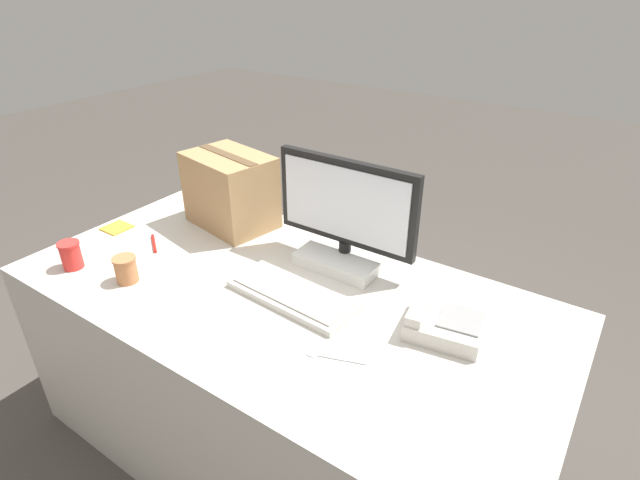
{
  "coord_description": "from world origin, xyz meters",
  "views": [
    {
      "loc": [
        0.87,
        -1.04,
        1.66
      ],
      "look_at": [
        0.07,
        0.13,
        0.88
      ],
      "focal_mm": 28.0,
      "sensor_mm": 36.0,
      "label": 1
    }
  ],
  "objects_px": {
    "desk_phone": "(444,322)",
    "keyboard": "(292,295)",
    "monitor": "(345,224)",
    "cardboard_box": "(231,190)",
    "paper_cup_right": "(126,269)",
    "pen_marker": "(154,243)",
    "sticky_note_pad": "(117,228)",
    "paper_cup_left": "(71,255)",
    "spoon": "(327,357)"
  },
  "relations": [
    {
      "from": "desk_phone",
      "to": "keyboard",
      "type": "bearing_deg",
      "value": -174.59
    },
    {
      "from": "monitor",
      "to": "cardboard_box",
      "type": "height_order",
      "value": "monitor"
    },
    {
      "from": "keyboard",
      "to": "desk_phone",
      "type": "relative_size",
      "value": 1.83
    },
    {
      "from": "paper_cup_right",
      "to": "pen_marker",
      "type": "height_order",
      "value": "paper_cup_right"
    },
    {
      "from": "monitor",
      "to": "paper_cup_right",
      "type": "height_order",
      "value": "monitor"
    },
    {
      "from": "cardboard_box",
      "to": "sticky_note_pad",
      "type": "relative_size",
      "value": 3.82
    },
    {
      "from": "monitor",
      "to": "sticky_note_pad",
      "type": "distance_m",
      "value": 0.96
    },
    {
      "from": "desk_phone",
      "to": "paper_cup_left",
      "type": "distance_m",
      "value": 1.27
    },
    {
      "from": "spoon",
      "to": "cardboard_box",
      "type": "relative_size",
      "value": 0.43
    },
    {
      "from": "monitor",
      "to": "desk_phone",
      "type": "distance_m",
      "value": 0.49
    },
    {
      "from": "paper_cup_right",
      "to": "spoon",
      "type": "height_order",
      "value": "paper_cup_right"
    },
    {
      "from": "spoon",
      "to": "sticky_note_pad",
      "type": "bearing_deg",
      "value": -26.85
    },
    {
      "from": "desk_phone",
      "to": "spoon",
      "type": "bearing_deg",
      "value": -136.25
    },
    {
      "from": "cardboard_box",
      "to": "spoon",
      "type": "bearing_deg",
      "value": -30.79
    },
    {
      "from": "spoon",
      "to": "pen_marker",
      "type": "xyz_separation_m",
      "value": [
        -0.89,
        0.15,
        0.0
      ]
    },
    {
      "from": "monitor",
      "to": "pen_marker",
      "type": "relative_size",
      "value": 4.42
    },
    {
      "from": "keyboard",
      "to": "cardboard_box",
      "type": "relative_size",
      "value": 1.16
    },
    {
      "from": "paper_cup_left",
      "to": "pen_marker",
      "type": "xyz_separation_m",
      "value": [
        0.1,
        0.27,
        -0.04
      ]
    },
    {
      "from": "spoon",
      "to": "cardboard_box",
      "type": "height_order",
      "value": "cardboard_box"
    },
    {
      "from": "desk_phone",
      "to": "paper_cup_right",
      "type": "relative_size",
      "value": 2.62
    },
    {
      "from": "desk_phone",
      "to": "cardboard_box",
      "type": "height_order",
      "value": "cardboard_box"
    },
    {
      "from": "monitor",
      "to": "pen_marker",
      "type": "bearing_deg",
      "value": -155.44
    },
    {
      "from": "paper_cup_left",
      "to": "monitor",
      "type": "bearing_deg",
      "value": 36.55
    },
    {
      "from": "paper_cup_right",
      "to": "pen_marker",
      "type": "relative_size",
      "value": 0.77
    },
    {
      "from": "paper_cup_left",
      "to": "pen_marker",
      "type": "relative_size",
      "value": 0.83
    },
    {
      "from": "desk_phone",
      "to": "cardboard_box",
      "type": "xyz_separation_m",
      "value": [
        -0.98,
        0.17,
        0.12
      ]
    },
    {
      "from": "monitor",
      "to": "keyboard",
      "type": "xyz_separation_m",
      "value": [
        -0.02,
        -0.28,
        -0.14
      ]
    },
    {
      "from": "desk_phone",
      "to": "monitor",
      "type": "bearing_deg",
      "value": 150.26
    },
    {
      "from": "keyboard",
      "to": "paper_cup_left",
      "type": "bearing_deg",
      "value": -155.53
    },
    {
      "from": "spoon",
      "to": "sticky_note_pad",
      "type": "xyz_separation_m",
      "value": [
        -1.12,
        0.15,
        0.0
      ]
    },
    {
      "from": "paper_cup_right",
      "to": "spoon",
      "type": "distance_m",
      "value": 0.76
    },
    {
      "from": "monitor",
      "to": "keyboard",
      "type": "distance_m",
      "value": 0.32
    },
    {
      "from": "monitor",
      "to": "desk_phone",
      "type": "relative_size",
      "value": 2.2
    },
    {
      "from": "sticky_note_pad",
      "to": "desk_phone",
      "type": "bearing_deg",
      "value": 5.65
    },
    {
      "from": "monitor",
      "to": "paper_cup_right",
      "type": "bearing_deg",
      "value": -136.07
    },
    {
      "from": "monitor",
      "to": "spoon",
      "type": "bearing_deg",
      "value": -63.72
    },
    {
      "from": "paper_cup_left",
      "to": "pen_marker",
      "type": "distance_m",
      "value": 0.29
    },
    {
      "from": "monitor",
      "to": "cardboard_box",
      "type": "xyz_separation_m",
      "value": [
        -0.54,
        0.0,
        -0.01
      ]
    },
    {
      "from": "desk_phone",
      "to": "sticky_note_pad",
      "type": "height_order",
      "value": "desk_phone"
    },
    {
      "from": "monitor",
      "to": "desk_phone",
      "type": "xyz_separation_m",
      "value": [
        0.44,
        -0.17,
        -0.12
      ]
    },
    {
      "from": "monitor",
      "to": "paper_cup_left",
      "type": "xyz_separation_m",
      "value": [
        -0.77,
        -0.57,
        -0.1
      ]
    },
    {
      "from": "keyboard",
      "to": "pen_marker",
      "type": "distance_m",
      "value": 0.64
    },
    {
      "from": "sticky_note_pad",
      "to": "spoon",
      "type": "bearing_deg",
      "value": -7.81
    },
    {
      "from": "cardboard_box",
      "to": "pen_marker",
      "type": "bearing_deg",
      "value": -111.97
    },
    {
      "from": "pen_marker",
      "to": "sticky_note_pad",
      "type": "distance_m",
      "value": 0.23
    },
    {
      "from": "paper_cup_left",
      "to": "paper_cup_right",
      "type": "distance_m",
      "value": 0.24
    },
    {
      "from": "cardboard_box",
      "to": "monitor",
      "type": "bearing_deg",
      "value": -0.34
    },
    {
      "from": "paper_cup_right",
      "to": "sticky_note_pad",
      "type": "xyz_separation_m",
      "value": [
        -0.36,
        0.22,
        -0.04
      ]
    },
    {
      "from": "monitor",
      "to": "paper_cup_left",
      "type": "bearing_deg",
      "value": -143.45
    },
    {
      "from": "desk_phone",
      "to": "paper_cup_left",
      "type": "bearing_deg",
      "value": -170.64
    }
  ]
}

